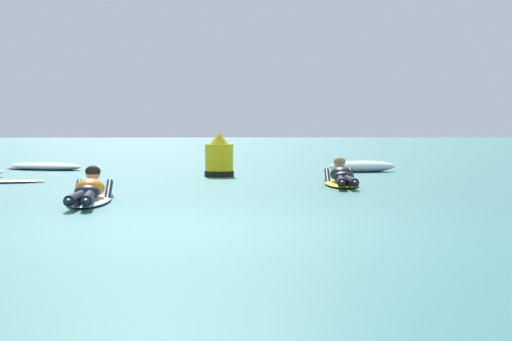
# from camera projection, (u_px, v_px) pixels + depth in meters

# --- Properties ---
(ground_plane) EXTENTS (120.00, 120.00, 0.00)m
(ground_plane) POSITION_uv_depth(u_px,v_px,m) (203.00, 174.00, 18.40)
(ground_plane) COLOR #387A75
(surfer_near) EXTENTS (0.60, 2.55, 0.54)m
(surfer_near) POSITION_uv_depth(u_px,v_px,m) (89.00, 193.00, 11.31)
(surfer_near) COLOR silver
(surfer_near) RESTS_ON ground
(surfer_far) EXTENTS (0.77, 2.59, 0.54)m
(surfer_far) POSITION_uv_depth(u_px,v_px,m) (342.00, 178.00, 14.65)
(surfer_far) COLOR yellow
(surfer_far) RESTS_ON ground
(whitewater_mid_left) EXTENTS (2.15, 1.54, 0.18)m
(whitewater_mid_left) POSITION_uv_depth(u_px,v_px,m) (45.00, 166.00, 19.95)
(whitewater_mid_left) COLOR white
(whitewater_mid_left) RESTS_ON ground
(whitewater_back) EXTENTS (1.71, 0.99, 0.26)m
(whitewater_back) POSITION_uv_depth(u_px,v_px,m) (362.00, 167.00, 19.04)
(whitewater_back) COLOR white
(whitewater_back) RESTS_ON ground
(channel_marker_buoy) EXTENTS (0.62, 0.62, 0.92)m
(channel_marker_buoy) POSITION_uv_depth(u_px,v_px,m) (219.00, 160.00, 17.30)
(channel_marker_buoy) COLOR yellow
(channel_marker_buoy) RESTS_ON ground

